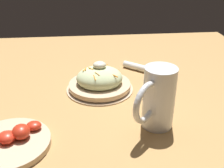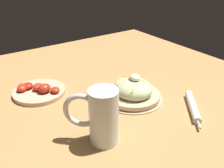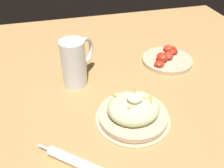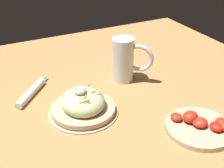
{
  "view_description": "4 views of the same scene",
  "coord_description": "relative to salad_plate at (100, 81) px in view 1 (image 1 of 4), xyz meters",
  "views": [
    {
      "loc": [
        -0.01,
        -0.71,
        0.43
      ],
      "look_at": [
        0.06,
        -0.01,
        0.08
      ],
      "focal_mm": 44.12,
      "sensor_mm": 36.0,
      "label": 1
    },
    {
      "loc": [
        0.64,
        -0.42,
        0.48
      ],
      "look_at": [
        0.03,
        0.01,
        0.09
      ],
      "focal_mm": 40.42,
      "sensor_mm": 36.0,
      "label": 2
    },
    {
      "loc": [
        0.22,
        0.59,
        0.52
      ],
      "look_at": [
        0.07,
        0.04,
        0.09
      ],
      "focal_mm": 39.49,
      "sensor_mm": 36.0,
      "label": 3
    },
    {
      "loc": [
        -0.72,
        0.37,
        0.56
      ],
      "look_at": [
        0.02,
        0.01,
        0.08
      ],
      "focal_mm": 48.48,
      "sensor_mm": 36.0,
      "label": 4
    }
  ],
  "objects": [
    {
      "name": "salad_plate",
      "position": [
        0.0,
        0.0,
        0.0
      ],
      "size": [
        0.22,
        0.22,
        0.1
      ],
      "color": "#D1B28E",
      "rests_on": "ground_plane"
    },
    {
      "name": "napkin_roll",
      "position": [
        0.18,
        0.12,
        -0.02
      ],
      "size": [
        0.17,
        0.15,
        0.03
      ],
      "color": "white",
      "rests_on": "ground_plane"
    },
    {
      "name": "beer_mug",
      "position": [
        0.13,
        -0.22,
        0.04
      ],
      "size": [
        0.13,
        0.13,
        0.16
      ],
      "color": "white",
      "rests_on": "ground_plane"
    },
    {
      "name": "ground_plane",
      "position": [
        -0.03,
        -0.1,
        -0.03
      ],
      "size": [
        1.43,
        1.43,
        0.0
      ],
      "primitive_type": "plane",
      "color": "#B2844C"
    },
    {
      "name": "tomato_plate",
      "position": [
        -0.23,
        -0.27,
        -0.02
      ],
      "size": [
        0.2,
        0.2,
        0.05
      ],
      "color": "#D1B28E",
      "rests_on": "ground_plane"
    }
  ]
}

